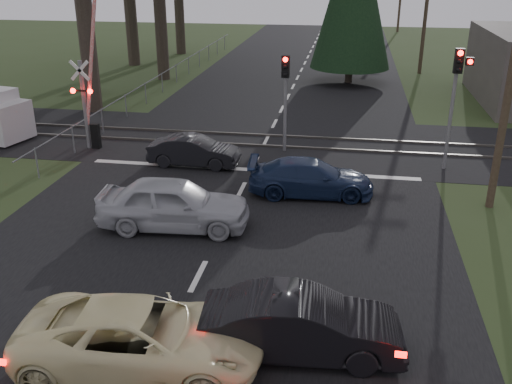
% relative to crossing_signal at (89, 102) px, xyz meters
% --- Properties ---
extents(ground, '(120.00, 120.00, 0.00)m').
position_rel_crossing_signal_xyz_m(ground, '(7.27, -9.79, -2.06)').
color(ground, '#2C3D1B').
rests_on(ground, ground).
extents(road, '(14.00, 100.00, 0.01)m').
position_rel_crossing_signal_xyz_m(road, '(7.27, 0.21, -2.05)').
color(road, black).
rests_on(road, ground).
extents(rail_corridor, '(120.00, 8.00, 0.01)m').
position_rel_crossing_signal_xyz_m(rail_corridor, '(7.27, 2.21, -2.05)').
color(rail_corridor, black).
rests_on(rail_corridor, ground).
extents(stop_line, '(13.00, 0.35, 0.00)m').
position_rel_crossing_signal_xyz_m(stop_line, '(7.27, -1.59, -2.05)').
color(stop_line, silver).
rests_on(stop_line, ground).
extents(rail_near, '(120.00, 0.12, 0.10)m').
position_rel_crossing_signal_xyz_m(rail_near, '(7.27, 1.41, -2.01)').
color(rail_near, '#59544C').
rests_on(rail_near, ground).
extents(rail_far, '(120.00, 0.12, 0.10)m').
position_rel_crossing_signal_xyz_m(rail_far, '(7.27, 3.01, -2.01)').
color(rail_far, '#59544C').
rests_on(rail_far, ground).
extents(crossing_signal, '(1.62, 0.38, 6.96)m').
position_rel_crossing_signal_xyz_m(crossing_signal, '(0.00, 0.00, 0.00)').
color(crossing_signal, slate).
rests_on(crossing_signal, ground).
extents(traffic_signal_right, '(0.68, 0.48, 4.70)m').
position_rel_crossing_signal_xyz_m(traffic_signal_right, '(14.82, -0.31, 1.26)').
color(traffic_signal_right, slate).
rests_on(traffic_signal_right, ground).
extents(traffic_signal_center, '(0.32, 0.48, 4.10)m').
position_rel_crossing_signal_xyz_m(traffic_signal_center, '(8.27, 0.89, 0.75)').
color(traffic_signal_center, slate).
rests_on(traffic_signal_center, ground).
extents(utility_pole_mid, '(1.80, 0.26, 9.00)m').
position_rel_crossing_signal_xyz_m(utility_pole_mid, '(15.77, 20.21, 2.67)').
color(utility_pole_mid, '#4C3D2D').
rests_on(utility_pole_mid, ground).
extents(fence_left, '(0.10, 36.00, 1.20)m').
position_rel_crossing_signal_xyz_m(fence_left, '(-0.53, 12.71, -2.06)').
color(fence_left, slate).
rests_on(fence_left, ground).
extents(cream_coupe, '(5.14, 2.72, 1.38)m').
position_rel_crossing_signal_xyz_m(cream_coupe, '(7.07, -13.38, -1.37)').
color(cream_coupe, beige).
rests_on(cream_coupe, ground).
extents(dark_hatchback, '(4.32, 1.82, 1.39)m').
position_rel_crossing_signal_xyz_m(dark_hatchback, '(10.22, -12.45, -1.36)').
color(dark_hatchback, black).
rests_on(dark_hatchback, ground).
extents(silver_car, '(4.76, 2.20, 1.58)m').
position_rel_crossing_signal_xyz_m(silver_car, '(5.81, -7.03, -1.27)').
color(silver_car, '#ADAFB5').
rests_on(silver_car, ground).
extents(blue_sedan, '(4.47, 2.09, 1.26)m').
position_rel_crossing_signal_xyz_m(blue_sedan, '(9.75, -3.71, -1.43)').
color(blue_sedan, '#162444').
rests_on(blue_sedan, ground).
extents(dark_car_far, '(3.65, 1.35, 1.19)m').
position_rel_crossing_signal_xyz_m(dark_car_far, '(4.92, -1.42, -1.46)').
color(dark_car_far, black).
rests_on(dark_car_far, ground).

